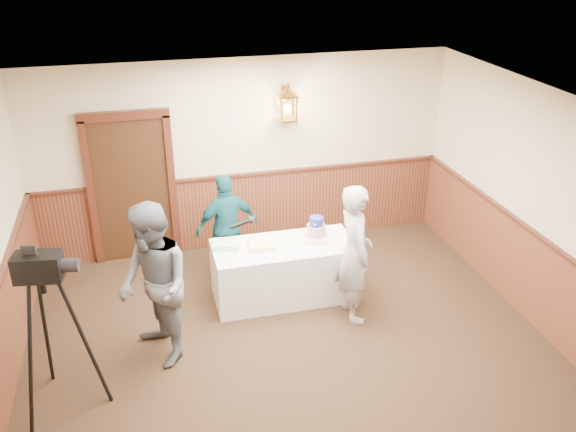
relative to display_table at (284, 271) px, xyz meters
The scene contains 10 objects.
ground 1.95m from the display_table, 95.92° to the right, with size 7.00×7.00×0.00m, color #311F13.
room_shell 1.86m from the display_table, 99.85° to the right, with size 6.02×7.02×2.81m.
display_table is the anchor object (origin of this frame).
tiered_cake 0.66m from the display_table, ahead, with size 0.37×0.37×0.32m.
sheet_cake_yellow 0.50m from the display_table, behind, with size 0.33×0.25×0.07m, color #FCF496.
sheet_cake_green 0.84m from the display_table, behind, with size 0.32×0.26×0.07m, color #9DDC9B.
interviewer 1.94m from the display_table, 152.11° to the right, with size 1.63×1.08×1.86m.
baker 1.07m from the display_table, 42.08° to the right, with size 0.64×0.42×1.75m, color #A9A8AD.
assistant_p 1.01m from the display_table, 130.52° to the left, with size 0.87×0.36×1.49m, color #145159.
tv_camera_rig 3.01m from the display_table, 152.21° to the right, with size 0.68×0.63×1.73m.
Camera 1 is at (-1.43, -4.66, 4.40)m, focal length 38.00 mm.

